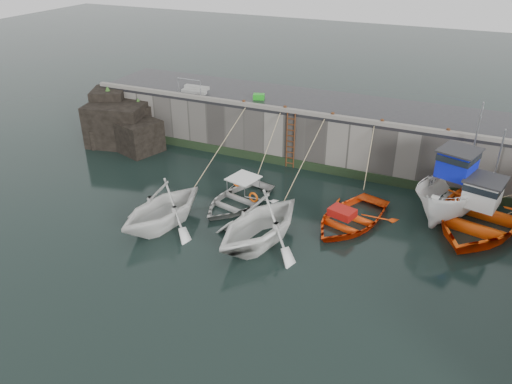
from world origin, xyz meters
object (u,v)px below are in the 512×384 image
at_px(boat_near_blacktrim, 260,243).
at_px(boat_near_navy, 350,222).
at_px(bollard_a, 244,103).
at_px(boat_near_blue, 237,204).
at_px(fish_crate, 259,97).
at_px(bollard_d, 382,122).
at_px(ladder, 290,141).
at_px(boat_far_white, 455,193).
at_px(bollard_c, 333,115).
at_px(bollard_b, 285,108).
at_px(boat_near_white, 164,225).
at_px(boat_far_orange, 480,213).
at_px(bollard_e, 448,131).

xyz_separation_m(boat_near_blacktrim, boat_near_navy, (3.12, 3.26, 0.00)).
bearing_deg(bollard_a, boat_near_blue, -68.19).
height_order(fish_crate, bollard_d, fish_crate).
xyz_separation_m(boat_near_blacktrim, fish_crate, (-4.22, 9.46, 3.32)).
height_order(ladder, bollard_a, bollard_a).
distance_m(bollard_a, bollard_d, 7.80).
bearing_deg(boat_near_blue, boat_far_white, 32.84).
distance_m(ladder, bollard_c, 2.81).
distance_m(bollard_b, bollard_c, 2.70).
xyz_separation_m(fish_crate, bollard_a, (-0.35, -1.33, -0.02)).
bearing_deg(boat_near_white, fish_crate, 99.53).
xyz_separation_m(boat_far_white, fish_crate, (-11.54, 3.26, 2.27)).
bearing_deg(boat_near_navy, boat_far_white, 51.25).
bearing_deg(boat_near_white, boat_far_orange, 36.76).
bearing_deg(bollard_e, boat_near_blacktrim, -128.34).
bearing_deg(boat_near_blue, bollard_b, 99.62).
bearing_deg(fish_crate, bollard_c, -32.84).
relative_size(boat_near_navy, bollard_c, 17.55).
relative_size(boat_far_white, bollard_e, 24.62).
distance_m(boat_near_blue, bollard_b, 6.33).
distance_m(fish_crate, bollard_c, 5.03).
xyz_separation_m(boat_near_navy, boat_far_orange, (5.42, 2.44, 0.50)).
relative_size(boat_near_navy, bollard_d, 17.55).
bearing_deg(bollard_c, boat_far_white, -16.09).
height_order(bollard_d, bollard_e, same).
distance_m(ladder, boat_near_blue, 5.37).
xyz_separation_m(fish_crate, bollard_e, (10.65, -1.33, -0.02)).
relative_size(fish_crate, bollard_e, 2.33).
bearing_deg(bollard_b, bollard_e, 0.00).
bearing_deg(boat_near_white, bollard_a, 101.51).
bearing_deg(boat_far_orange, boat_far_white, 170.55).
relative_size(boat_far_white, boat_far_orange, 0.81).
relative_size(bollard_a, bollard_e, 1.00).
bearing_deg(ladder, bollard_c, 8.67).
relative_size(boat_near_white, bollard_d, 17.02).
bearing_deg(bollard_e, boat_near_white, -142.22).
xyz_separation_m(ladder, boat_far_orange, (10.11, -2.10, -1.09)).
height_order(boat_far_orange, bollard_b, boat_far_orange).
xyz_separation_m(boat_far_orange, bollard_d, (-5.31, 2.43, 2.80)).
xyz_separation_m(boat_near_navy, bollard_d, (0.11, 4.87, 3.30)).
bearing_deg(boat_near_white, bollard_c, 70.30).
xyz_separation_m(ladder, bollard_c, (2.20, 0.34, 1.71)).
bearing_deg(boat_near_blacktrim, bollard_b, 118.75).
xyz_separation_m(boat_near_navy, bollard_a, (-7.69, 4.87, 3.30)).
distance_m(boat_near_white, boat_near_blacktrim, 4.63).
relative_size(ladder, boat_near_navy, 0.65).
relative_size(boat_near_white, bollard_a, 17.02).
distance_m(boat_near_blue, bollard_a, 6.68).
height_order(boat_near_blue, boat_far_orange, boat_far_orange).
distance_m(ladder, fish_crate, 3.58).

